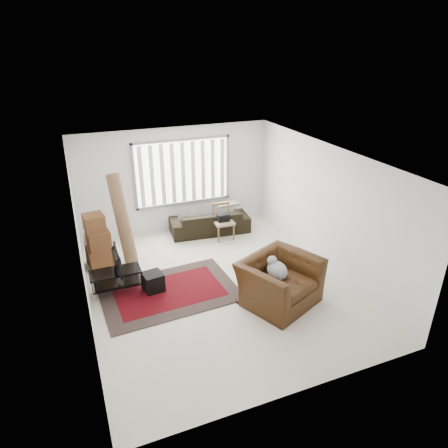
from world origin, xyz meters
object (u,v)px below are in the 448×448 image
at_px(moving_boxes, 98,243).
at_px(sofa, 210,218).
at_px(tv_stand, 116,277).
at_px(side_chair, 223,220).
at_px(armchair, 279,278).

xyz_separation_m(moving_boxes, sofa, (2.86, 0.74, -0.18)).
xyz_separation_m(tv_stand, side_chair, (2.88, 1.48, 0.14)).
bearing_deg(moving_boxes, sofa, 14.46).
xyz_separation_m(tv_stand, moving_boxes, (-0.19, 1.20, 0.22)).
distance_m(tv_stand, moving_boxes, 1.23).
bearing_deg(armchair, tv_stand, 129.08).
bearing_deg(sofa, moving_boxes, 20.24).
bearing_deg(side_chair, sofa, 116.52).
height_order(sofa, side_chair, side_chair).
height_order(moving_boxes, armchair, moving_boxes).
distance_m(tv_stand, armchair, 3.20).
distance_m(moving_boxes, side_chair, 3.08).
distance_m(moving_boxes, armchair, 4.03).
relative_size(tv_stand, moving_boxes, 0.79).
xyz_separation_m(sofa, armchair, (0.17, -3.40, 0.12)).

